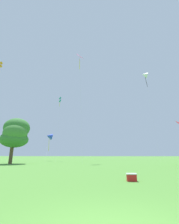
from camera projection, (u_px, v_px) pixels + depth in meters
name	position (u px, v px, depth m)	size (l,w,h in m)	color
kite_white_distant	(145.00, 75.00, 51.93)	(2.67, 11.58, 27.82)	white
kite_blue_delta	(49.00, 136.00, 42.51)	(2.71, 7.51, 7.25)	blue
kite_pink_low	(80.00, 60.00, 41.74)	(2.80, 7.43, 27.57)	pink
kite_teal_box	(60.00, 100.00, 48.37)	(2.59, 9.12, 18.54)	teal
kite_orange_box	(0.00, 66.00, 27.10)	(2.55, 8.09, 16.96)	orange
tree_left_oak	(16.00, 133.00, 29.46)	(4.97, 5.25, 8.24)	brown
picnic_cooler	(132.00, 177.00, 9.54)	(0.60, 0.40, 0.44)	red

